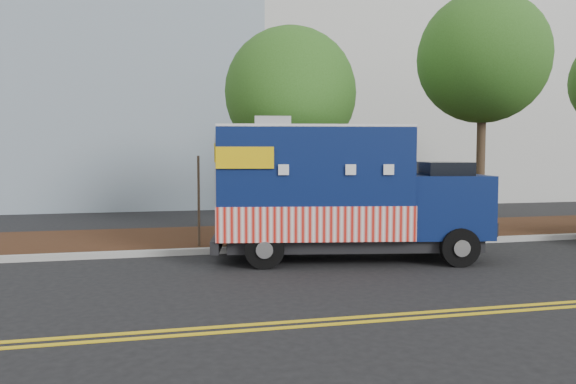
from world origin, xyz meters
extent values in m
plane|color=black|center=(0.00, 0.00, 0.00)|extent=(120.00, 120.00, 0.00)
cube|color=#9E9E99|center=(0.00, 1.40, 0.07)|extent=(120.00, 0.18, 0.15)
cube|color=black|center=(0.00, 3.50, 0.07)|extent=(120.00, 4.00, 0.15)
cube|color=gold|center=(0.00, -4.45, 0.01)|extent=(120.00, 0.10, 0.01)
cube|color=gold|center=(0.00, -4.70, 0.01)|extent=(120.00, 0.10, 0.01)
cylinder|color=#38281C|center=(1.16, 3.71, 1.62)|extent=(0.26, 0.26, 3.25)
sphere|color=#2A5618|center=(1.16, 3.71, 4.20)|extent=(3.82, 3.82, 3.82)
cylinder|color=#38281C|center=(6.79, 2.76, 2.16)|extent=(0.26, 0.26, 4.31)
sphere|color=#2A5618|center=(6.79, 2.76, 5.28)|extent=(3.85, 3.85, 3.85)
cube|color=#473828|center=(-1.65, 1.75, 1.20)|extent=(0.06, 0.06, 2.40)
cube|color=black|center=(1.72, 0.04, 0.42)|extent=(5.90, 2.90, 0.28)
cube|color=#0B194D|center=(0.83, 0.20, 1.82)|extent=(4.58, 3.04, 2.42)
cube|color=red|center=(0.83, 0.20, 0.96)|extent=(4.63, 3.11, 0.76)
cube|color=white|center=(0.83, 0.20, 3.05)|extent=(4.58, 3.04, 0.06)
cube|color=#B7B7BA|center=(-0.06, 0.36, 3.18)|extent=(0.94, 0.94, 0.22)
cube|color=#0B194D|center=(3.81, -0.34, 1.26)|extent=(2.17, 2.46, 1.41)
cube|color=black|center=(3.76, -0.33, 1.94)|extent=(1.34, 2.12, 0.66)
cube|color=black|center=(4.72, -0.51, 0.79)|extent=(0.44, 2.00, 0.30)
cube|color=black|center=(-1.31, 0.59, 0.45)|extent=(0.58, 2.27, 0.28)
cube|color=#B7B7BA|center=(-1.28, 0.58, 1.87)|extent=(0.36, 1.79, 1.92)
cube|color=#B7B7BA|center=(1.34, 1.33, 1.87)|extent=(1.79, 0.36, 1.11)
cube|color=yellow|center=(-0.87, -0.71, 2.37)|extent=(1.19, 0.24, 0.45)
cube|color=yellow|center=(-0.45, 1.65, 2.37)|extent=(1.19, 0.24, 0.45)
cylinder|color=black|center=(3.72, -1.37, 0.42)|extent=(0.88, 0.43, 0.85)
cylinder|color=black|center=(4.09, 0.65, 0.42)|extent=(0.88, 0.43, 0.85)
cylinder|color=black|center=(-0.45, -0.62, 0.42)|extent=(0.88, 0.43, 0.85)
cylinder|color=black|center=(-0.08, 1.41, 0.42)|extent=(0.88, 0.43, 0.85)
camera|label=1|loc=(-2.67, -12.26, 2.47)|focal=35.00mm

